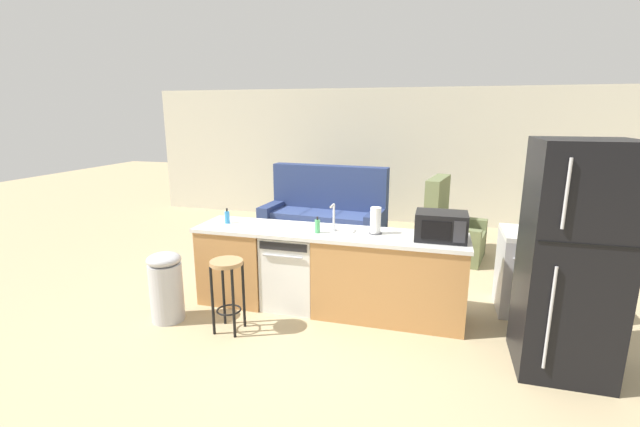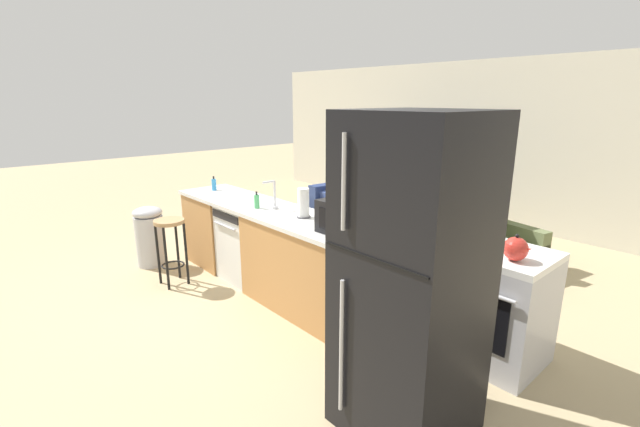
{
  "view_description": "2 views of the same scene",
  "coord_description": "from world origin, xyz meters",
  "px_view_note": "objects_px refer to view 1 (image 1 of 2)",
  "views": [
    {
      "loc": [
        1.26,
        -4.28,
        2.14
      ],
      "look_at": [
        -0.03,
        0.37,
        1.0
      ],
      "focal_mm": 24.0,
      "sensor_mm": 36.0,
      "label": 1
    },
    {
      "loc": [
        3.7,
        -2.47,
        2.0
      ],
      "look_at": [
        0.53,
        0.37,
        0.85
      ],
      "focal_mm": 24.0,
      "sensor_mm": 36.0,
      "label": 2
    }
  ],
  "objects_px": {
    "soap_bottle": "(317,226)",
    "couch": "(325,219)",
    "paper_towel_roll": "(376,221)",
    "refrigerator": "(571,260)",
    "dish_soap_bottle": "(227,217)",
    "armchair": "(449,234)",
    "stove_range": "(536,272)",
    "kettle": "(563,229)",
    "dishwasher": "(293,270)",
    "trash_bin": "(166,286)",
    "bar_stool": "(227,280)",
    "microwave": "(441,226)"
  },
  "relations": [
    {
      "from": "soap_bottle",
      "to": "couch",
      "type": "distance_m",
      "value": 2.7
    },
    {
      "from": "paper_towel_roll",
      "to": "refrigerator",
      "type": "bearing_deg",
      "value": -19.25
    },
    {
      "from": "dish_soap_bottle",
      "to": "paper_towel_roll",
      "type": "bearing_deg",
      "value": 0.83
    },
    {
      "from": "refrigerator",
      "to": "armchair",
      "type": "height_order",
      "value": "refrigerator"
    },
    {
      "from": "stove_range",
      "to": "couch",
      "type": "xyz_separation_m",
      "value": [
        -2.88,
        1.92,
        -0.06
      ]
    },
    {
      "from": "kettle",
      "to": "dishwasher",
      "type": "bearing_deg",
      "value": -171.32
    },
    {
      "from": "kettle",
      "to": "refrigerator",
      "type": "bearing_deg",
      "value": -99.85
    },
    {
      "from": "trash_bin",
      "to": "armchair",
      "type": "xyz_separation_m",
      "value": [
        2.87,
        2.92,
        -0.03
      ]
    },
    {
      "from": "soap_bottle",
      "to": "armchair",
      "type": "relative_size",
      "value": 0.15
    },
    {
      "from": "couch",
      "to": "refrigerator",
      "type": "bearing_deg",
      "value": -46.39
    },
    {
      "from": "soap_bottle",
      "to": "dish_soap_bottle",
      "type": "xyz_separation_m",
      "value": [
        -1.11,
        0.11,
        0.0
      ]
    },
    {
      "from": "refrigerator",
      "to": "armchair",
      "type": "relative_size",
      "value": 1.62
    },
    {
      "from": "stove_range",
      "to": "bar_stool",
      "type": "height_order",
      "value": "stove_range"
    },
    {
      "from": "dishwasher",
      "to": "bar_stool",
      "type": "bearing_deg",
      "value": -119.65
    },
    {
      "from": "dish_soap_bottle",
      "to": "trash_bin",
      "type": "height_order",
      "value": "dish_soap_bottle"
    },
    {
      "from": "stove_range",
      "to": "trash_bin",
      "type": "xyz_separation_m",
      "value": [
        -3.75,
        -1.25,
        -0.07
      ]
    },
    {
      "from": "dishwasher",
      "to": "microwave",
      "type": "distance_m",
      "value": 1.69
    },
    {
      "from": "stove_range",
      "to": "refrigerator",
      "type": "height_order",
      "value": "refrigerator"
    },
    {
      "from": "refrigerator",
      "to": "bar_stool",
      "type": "distance_m",
      "value": 3.06
    },
    {
      "from": "stove_range",
      "to": "dish_soap_bottle",
      "type": "bearing_deg",
      "value": -171.08
    },
    {
      "from": "stove_range",
      "to": "microwave",
      "type": "xyz_separation_m",
      "value": [
        -1.03,
        -0.55,
        0.59
      ]
    },
    {
      "from": "couch",
      "to": "armchair",
      "type": "xyz_separation_m",
      "value": [
        2.0,
        -0.26,
        -0.04
      ]
    },
    {
      "from": "paper_towel_roll",
      "to": "kettle",
      "type": "relative_size",
      "value": 1.38
    },
    {
      "from": "microwave",
      "to": "paper_towel_roll",
      "type": "xyz_separation_m",
      "value": [
        -0.66,
        0.04,
        -0.0
      ]
    },
    {
      "from": "stove_range",
      "to": "soap_bottle",
      "type": "bearing_deg",
      "value": -164.31
    },
    {
      "from": "soap_bottle",
      "to": "dish_soap_bottle",
      "type": "bearing_deg",
      "value": 174.36
    },
    {
      "from": "trash_bin",
      "to": "armchair",
      "type": "height_order",
      "value": "armchair"
    },
    {
      "from": "dish_soap_bottle",
      "to": "bar_stool",
      "type": "bearing_deg",
      "value": -63.82
    },
    {
      "from": "microwave",
      "to": "dish_soap_bottle",
      "type": "relative_size",
      "value": 2.84
    },
    {
      "from": "paper_towel_roll",
      "to": "dishwasher",
      "type": "bearing_deg",
      "value": -177.44
    },
    {
      "from": "refrigerator",
      "to": "dish_soap_bottle",
      "type": "bearing_deg",
      "value": 170.53
    },
    {
      "from": "dish_soap_bottle",
      "to": "kettle",
      "type": "distance_m",
      "value": 3.58
    },
    {
      "from": "stove_range",
      "to": "bar_stool",
      "type": "distance_m",
      "value": 3.28
    },
    {
      "from": "soap_bottle",
      "to": "bar_stool",
      "type": "height_order",
      "value": "soap_bottle"
    },
    {
      "from": "microwave",
      "to": "dish_soap_bottle",
      "type": "height_order",
      "value": "microwave"
    },
    {
      "from": "dishwasher",
      "to": "bar_stool",
      "type": "relative_size",
      "value": 1.14
    },
    {
      "from": "refrigerator",
      "to": "trash_bin",
      "type": "distance_m",
      "value": 3.8
    },
    {
      "from": "soap_bottle",
      "to": "bar_stool",
      "type": "xyz_separation_m",
      "value": [
        -0.74,
        -0.64,
        -0.44
      ]
    },
    {
      "from": "paper_towel_roll",
      "to": "kettle",
      "type": "height_order",
      "value": "paper_towel_roll"
    },
    {
      "from": "dishwasher",
      "to": "microwave",
      "type": "height_order",
      "value": "microwave"
    },
    {
      "from": "microwave",
      "to": "bar_stool",
      "type": "bearing_deg",
      "value": -159.68
    },
    {
      "from": "dishwasher",
      "to": "paper_towel_roll",
      "type": "height_order",
      "value": "paper_towel_roll"
    },
    {
      "from": "stove_range",
      "to": "trash_bin",
      "type": "height_order",
      "value": "stove_range"
    },
    {
      "from": "armchair",
      "to": "microwave",
      "type": "bearing_deg",
      "value": -93.85
    },
    {
      "from": "bar_stool",
      "to": "armchair",
      "type": "distance_m",
      "value": 3.65
    },
    {
      "from": "dishwasher",
      "to": "soap_bottle",
      "type": "relative_size",
      "value": 4.77
    },
    {
      "from": "bar_stool",
      "to": "armchair",
      "type": "xyz_separation_m",
      "value": [
        2.14,
        2.95,
        -0.19
      ]
    },
    {
      "from": "microwave",
      "to": "kettle",
      "type": "distance_m",
      "value": 1.27
    },
    {
      "from": "refrigerator",
      "to": "dish_soap_bottle",
      "type": "distance_m",
      "value": 3.44
    },
    {
      "from": "refrigerator",
      "to": "armchair",
      "type": "xyz_separation_m",
      "value": [
        -0.88,
        2.76,
        -0.62
      ]
    }
  ]
}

